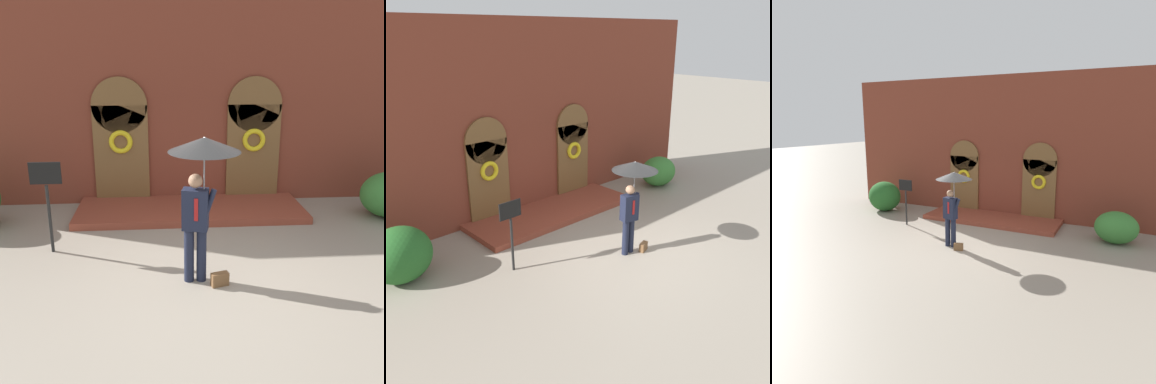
{
  "view_description": "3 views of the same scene",
  "coord_description": "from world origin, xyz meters",
  "views": [
    {
      "loc": [
        -0.65,
        -6.26,
        3.5
      ],
      "look_at": [
        -0.09,
        1.3,
        1.08
      ],
      "focal_mm": 40.0,
      "sensor_mm": 36.0,
      "label": 1
    },
    {
      "loc": [
        -7.51,
        -6.18,
        5.23
      ],
      "look_at": [
        -0.39,
        1.5,
        1.26
      ],
      "focal_mm": 40.0,
      "sensor_mm": 36.0,
      "label": 2
    },
    {
      "loc": [
        4.7,
        -8.99,
        3.88
      ],
      "look_at": [
        -0.32,
        1.26,
        1.47
      ],
      "focal_mm": 32.0,
      "sensor_mm": 36.0,
      "label": 3
    }
  ],
  "objects": [
    {
      "name": "handbag",
      "position": [
        0.23,
        -0.26,
        0.11
      ],
      "size": [
        0.3,
        0.19,
        0.22
      ],
      "primitive_type": "cube",
      "rotation": [
        0.0,
        0.0,
        0.28
      ],
      "color": "brown",
      "rests_on": "ground"
    },
    {
      "name": "ground_plane",
      "position": [
        0.0,
        0.0,
        0.0
      ],
      "size": [
        80.0,
        80.0,
        0.0
      ],
      "primitive_type": "plane",
      "color": "gray"
    },
    {
      "name": "shrub_right",
      "position": [
        4.48,
        2.53,
        0.52
      ],
      "size": [
        1.33,
        1.11,
        1.03
      ],
      "primitive_type": "ellipsoid",
      "color": "#387A33",
      "rests_on": "ground"
    },
    {
      "name": "sign_post",
      "position": [
        -2.71,
        1.21,
        1.16
      ],
      "size": [
        0.56,
        0.06,
        1.72
      ],
      "color": "black",
      "rests_on": "ground"
    },
    {
      "name": "shrub_left",
      "position": [
        -4.77,
        2.51,
        0.64
      ],
      "size": [
        1.42,
        1.23,
        1.28
      ],
      "primitive_type": "ellipsoid",
      "color": "#235B23",
      "rests_on": "ground"
    },
    {
      "name": "person_with_umbrella",
      "position": [
        -0.04,
        -0.06,
        1.91
      ],
      "size": [
        1.1,
        1.1,
        2.36
      ],
      "color": "#191E33",
      "rests_on": "ground"
    },
    {
      "name": "building_facade",
      "position": [
        -0.0,
        4.15,
        2.68
      ],
      "size": [
        14.0,
        2.3,
        5.6
      ],
      "color": "brown",
      "rests_on": "ground"
    }
  ]
}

